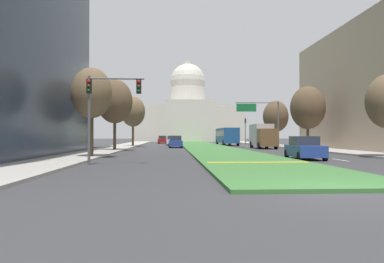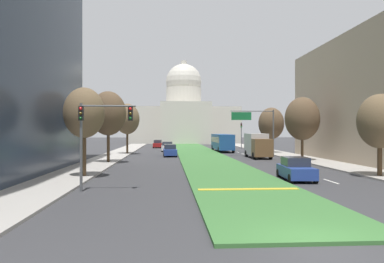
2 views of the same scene
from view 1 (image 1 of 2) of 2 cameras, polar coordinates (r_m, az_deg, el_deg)
ground_plane at (r=60.39m, az=1.46°, el=-2.25°), size 260.00×260.00×0.00m
grass_median at (r=55.42m, az=1.89°, el=-2.32°), size 6.57×89.64×0.14m
median_curb_nose at (r=21.11m, az=10.46°, el=-4.85°), size 5.92×0.50×0.04m
lane_dashes_right at (r=49.41m, az=10.53°, el=-2.60°), size 0.16×45.70×0.01m
sidewalk_left at (r=50.75m, az=-11.57°, el=-2.46°), size 4.00×89.64×0.15m
sidewalk_right at (r=53.12m, az=15.73°, el=-2.37°), size 4.00×89.64×0.15m
capitol_building at (r=109.37m, az=-0.66°, el=2.36°), size 30.84×27.24×24.69m
traffic_light_near_left at (r=21.64m, az=-13.85°, el=4.90°), size 3.34×0.35×5.20m
traffic_light_far_right at (r=72.56m, az=8.48°, el=0.65°), size 0.28×0.35×5.20m
overhead_guide_sign at (r=51.23m, az=11.05°, el=2.70°), size 6.15×0.20×6.50m
street_tree_left_near at (r=28.37m, az=-15.67°, el=5.86°), size 3.07×3.07×6.86m
street_tree_left_mid at (r=40.56m, az=-12.17°, el=4.68°), size 3.88×3.88×7.91m
street_tree_right_mid at (r=44.34m, az=17.91°, el=3.62°), size 4.04×4.04×7.51m
street_tree_left_far at (r=55.19m, az=-9.36°, el=3.13°), size 3.68×3.68×7.64m
street_tree_right_far at (r=58.28m, az=13.15°, el=2.33°), size 3.98×3.98×7.21m
sedan_lead_stopped at (r=27.03m, az=17.43°, el=-2.58°), size 2.18×4.39×1.66m
sedan_midblock at (r=50.28m, az=-2.66°, el=-1.67°), size 1.98×4.75×1.68m
sedan_distant at (r=62.66m, az=-3.12°, el=-1.47°), size 2.10×4.41×1.66m
sedan_far_horizon at (r=75.72m, az=-4.68°, el=-1.33°), size 2.00×4.62×1.65m
box_truck_delivery at (r=47.89m, az=11.18°, el=-0.66°), size 2.40×6.40×3.20m
city_bus at (r=62.25m, az=5.54°, el=-0.57°), size 2.62×11.00×2.95m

